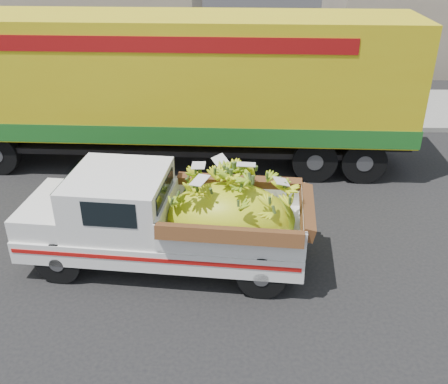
{
  "coord_description": "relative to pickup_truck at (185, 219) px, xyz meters",
  "views": [
    {
      "loc": [
        2.65,
        -8.36,
        5.58
      ],
      "look_at": [
        2.47,
        -0.12,
        1.24
      ],
      "focal_mm": 40.0,
      "sensor_mm": 36.0,
      "label": 1
    }
  ],
  "objects": [
    {
      "name": "sidewalk",
      "position": [
        -1.78,
        9.23,
        -0.89
      ],
      "size": [
        60.0,
        4.0,
        0.14
      ],
      "primitive_type": "cube",
      "color": "gray",
      "rests_on": "ground"
    },
    {
      "name": "ground",
      "position": [
        -1.78,
        0.64,
        -0.96
      ],
      "size": [
        100.0,
        100.0,
        0.0
      ],
      "primitive_type": "plane",
      "color": "black",
      "rests_on": "ground"
    },
    {
      "name": "pickup_truck",
      "position": [
        0.0,
        0.0,
        0.0
      ],
      "size": [
        5.24,
        2.32,
        1.78
      ],
      "rotation": [
        0.0,
        0.0,
        -0.09
      ],
      "color": "black",
      "rests_on": "ground"
    },
    {
      "name": "semi_trailer",
      "position": [
        -0.59,
        4.68,
        1.16
      ],
      "size": [
        12.03,
        2.88,
        3.8
      ],
      "rotation": [
        0.0,
        0.0,
        -0.03
      ],
      "color": "black",
      "rests_on": "ground"
    },
    {
      "name": "curb",
      "position": [
        -1.78,
        7.13,
        -0.88
      ],
      "size": [
        60.0,
        0.25,
        0.15
      ],
      "primitive_type": "cube",
      "color": "gray",
      "rests_on": "ground"
    }
  ]
}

